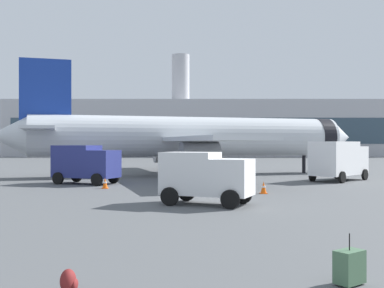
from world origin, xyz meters
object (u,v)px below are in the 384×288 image
object	(u,v)px
service_truck	(84,163)
safety_cone_mid	(262,188)
airplane_at_gate	(188,137)
traveller_backpack	(67,281)
cargo_van	(204,175)
safety_cone_near	(103,183)
fuel_truck	(337,159)
rolling_suitcase	(347,267)

from	to	relation	value
service_truck	safety_cone_mid	bearing A→B (deg)	-28.93
airplane_at_gate	service_truck	distance (m)	12.67
service_truck	traveller_backpack	xyz separation A→B (m)	(5.52, -25.54, -1.37)
cargo_van	safety_cone_near	xyz separation A→B (m)	(-6.53, 8.31, -1.09)
service_truck	traveller_backpack	world-z (taller)	service_truck
safety_cone_near	traveller_backpack	world-z (taller)	safety_cone_near
safety_cone_near	safety_cone_mid	distance (m)	10.68
fuel_truck	safety_cone_near	world-z (taller)	fuel_truck
airplane_at_gate	fuel_truck	world-z (taller)	airplane_at_gate
airplane_at_gate	fuel_truck	distance (m)	14.02
safety_cone_near	rolling_suitcase	distance (m)	23.29
cargo_van	safety_cone_mid	size ratio (longest dim) A/B	6.58
traveller_backpack	safety_cone_mid	bearing A→B (deg)	69.98
safety_cone_near	service_truck	bearing A→B (deg)	120.74
safety_cone_mid	traveller_backpack	distance (m)	19.92
safety_cone_mid	rolling_suitcase	xyz separation A→B (m)	(-0.97, -18.19, 0.03)
airplane_at_gate	safety_cone_near	distance (m)	14.90
cargo_van	traveller_backpack	distance (m)	14.02
safety_cone_near	rolling_suitcase	world-z (taller)	rolling_suitcase
service_truck	safety_cone_near	xyz separation A→B (m)	(2.16, -3.63, -1.25)
safety_cone_mid	cargo_van	bearing A→B (deg)	-125.59
service_truck	rolling_suitcase	distance (m)	27.51
airplane_at_gate	traveller_backpack	bearing A→B (deg)	-93.77
cargo_van	safety_cone_near	size ratio (longest dim) A/B	6.70
service_truck	safety_cone_near	distance (m)	4.40
traveller_backpack	safety_cone_near	bearing A→B (deg)	98.73
airplane_at_gate	fuel_truck	xyz separation A→B (m)	(12.13, -6.78, -1.88)
cargo_van	airplane_at_gate	bearing A→B (deg)	92.22
safety_cone_near	airplane_at_gate	bearing A→B (deg)	66.94
airplane_at_gate	service_truck	world-z (taller)	airplane_at_gate
safety_cone_mid	airplane_at_gate	bearing A→B (deg)	105.19
cargo_van	service_truck	bearing A→B (deg)	126.05
fuel_truck	traveller_backpack	bearing A→B (deg)	-116.89
service_truck	rolling_suitcase	bearing A→B (deg)	-65.54
safety_cone_near	safety_cone_mid	size ratio (longest dim) A/B	0.98
cargo_van	traveller_backpack	xyz separation A→B (m)	(-3.16, -13.61, -1.22)
airplane_at_gate	fuel_truck	size ratio (longest dim) A/B	5.84
service_truck	cargo_van	xyz separation A→B (m)	(8.69, -11.93, -0.16)
rolling_suitcase	safety_cone_near	bearing A→B (deg)	113.32
cargo_van	traveller_backpack	size ratio (longest dim) A/B	10.06
safety_cone_mid	traveller_backpack	xyz separation A→B (m)	(-6.82, -18.72, -0.13)
safety_cone_mid	rolling_suitcase	size ratio (longest dim) A/B	0.67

